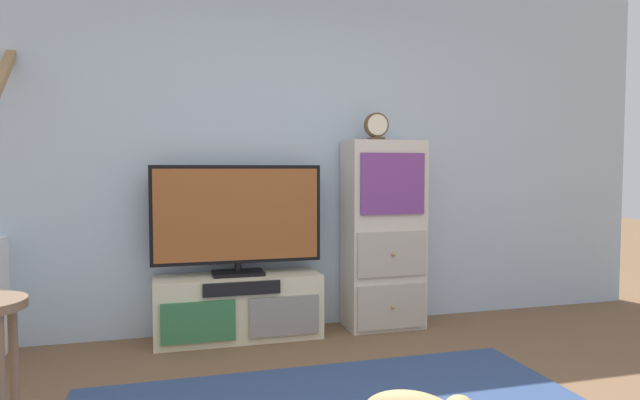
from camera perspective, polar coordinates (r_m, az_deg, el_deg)
The scene contains 5 objects.
back_wall at distance 4.24m, azimuth -4.87°, elevation 5.15°, with size 6.40×0.12×2.70m, color #A8BCD1.
media_console at distance 4.05m, azimuth -8.32°, elevation -10.81°, with size 1.16×0.38×0.45m.
television at distance 3.97m, azimuth -8.44°, elevation -1.71°, with size 1.20×0.22×0.78m.
side_cabinet at distance 4.25m, azimuth 6.52°, elevation -3.55°, with size 0.58×0.38×1.42m.
desk_clock at distance 4.19m, azimuth 5.80°, elevation 7.49°, with size 0.18×0.08×0.21m.
Camera 1 is at (-0.79, -1.71, 1.21)m, focal length 31.25 mm.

